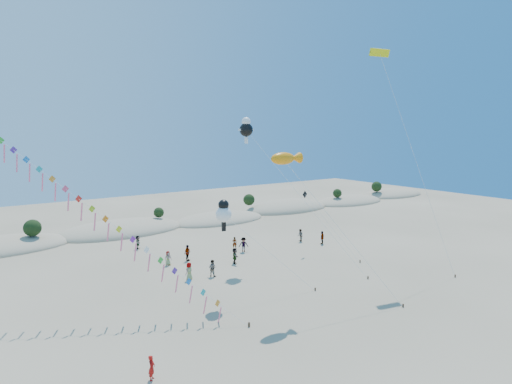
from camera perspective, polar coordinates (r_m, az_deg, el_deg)
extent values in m
plane|color=#85755C|center=(29.77, 12.07, -21.93)|extent=(160.00, 160.00, 0.00)
ellipsoid|color=tan|center=(67.16, -17.51, -5.06)|extent=(19.00, 10.45, 3.40)
ellipsoid|color=#1D3413|center=(66.97, -17.54, -4.28)|extent=(15.20, 6.84, 0.76)
ellipsoid|color=tan|center=(72.15, -4.94, -3.82)|extent=(16.40, 9.02, 2.80)
ellipsoid|color=#1D3413|center=(72.00, -4.95, -3.22)|extent=(13.12, 5.90, 0.66)
ellipsoid|color=tan|center=(82.52, 4.10, -2.31)|extent=(18.00, 9.90, 3.80)
ellipsoid|color=#1D3413|center=(82.34, 4.11, -1.59)|extent=(14.40, 6.48, 0.72)
ellipsoid|color=tan|center=(92.48, 12.31, -1.35)|extent=(16.80, 9.24, 3.00)
ellipsoid|color=#1D3413|center=(92.35, 12.33, -0.85)|extent=(13.44, 6.05, 0.67)
ellipsoid|color=tan|center=(105.51, 17.68, -0.40)|extent=(17.60, 9.68, 3.20)
ellipsoid|color=#1D3413|center=(105.39, 17.70, 0.07)|extent=(14.08, 6.34, 0.70)
sphere|color=black|center=(62.40, -27.66, -4.27)|extent=(2.20, 2.20, 2.20)
sphere|color=black|center=(68.76, -12.84, -2.68)|extent=(1.60, 1.60, 1.60)
sphere|color=black|center=(78.29, -0.95, -1.04)|extent=(2.10, 2.10, 2.10)
sphere|color=black|center=(88.99, 10.79, -0.16)|extent=(1.80, 1.80, 1.80)
sphere|color=black|center=(100.32, 15.78, 0.71)|extent=(2.30, 2.30, 2.30)
cube|color=#3F2D1E|center=(34.18, -0.94, -17.26)|extent=(0.12, 0.12, 0.35)
cylinder|color=silver|center=(37.87, -23.97, 0.30)|extent=(20.53, 22.57, 20.30)
cube|color=orange|center=(34.21, -5.14, -14.55)|extent=(1.18, 0.46, 1.24)
cube|color=pink|center=(34.77, -4.89, -16.13)|extent=(0.19, 0.45, 1.55)
cube|color=#17ABB0|center=(34.28, -7.06, -13.13)|extent=(1.18, 0.46, 1.24)
cube|color=pink|center=(34.81, -6.80, -14.74)|extent=(0.19, 0.45, 1.55)
cube|color=blue|center=(34.41, -8.95, -11.71)|extent=(1.18, 0.46, 1.24)
cube|color=pink|center=(34.91, -8.67, -13.34)|extent=(0.19, 0.45, 1.55)
cube|color=#59269A|center=(34.59, -10.80, -10.29)|extent=(1.18, 0.46, 1.24)
cube|color=pink|center=(35.06, -10.51, -11.93)|extent=(0.19, 0.45, 1.55)
cube|color=green|center=(34.82, -12.62, -8.88)|extent=(1.18, 0.46, 1.24)
cube|color=pink|center=(35.26, -12.32, -10.53)|extent=(0.19, 0.45, 1.55)
cube|color=white|center=(35.12, -14.39, -7.48)|extent=(1.18, 0.46, 1.24)
cube|color=pink|center=(35.52, -14.08, -9.14)|extent=(0.19, 0.45, 1.55)
cube|color=purple|center=(35.46, -16.12, -6.10)|extent=(1.18, 0.46, 1.24)
cube|color=pink|center=(35.84, -15.80, -7.76)|extent=(0.19, 0.45, 1.55)
cube|color=yellow|center=(35.85, -17.80, -4.74)|extent=(1.18, 0.46, 1.24)
cube|color=pink|center=(36.20, -17.48, -6.39)|extent=(0.19, 0.45, 1.55)
cube|color=orange|center=(36.30, -19.44, -3.41)|extent=(1.18, 0.46, 1.24)
cube|color=pink|center=(36.62, -19.11, -5.06)|extent=(0.19, 0.45, 1.55)
cube|color=#A2D018|center=(36.79, -21.03, -2.11)|extent=(1.18, 0.46, 1.24)
cube|color=pink|center=(37.08, -20.70, -3.75)|extent=(0.19, 0.45, 1.55)
cube|color=red|center=(37.33, -22.58, -0.84)|extent=(1.18, 0.46, 1.24)
cube|color=pink|center=(37.59, -22.24, -2.47)|extent=(0.19, 0.45, 1.55)
cube|color=#F04C71|center=(37.91, -24.08, 0.38)|extent=(1.18, 0.46, 1.24)
cube|color=pink|center=(38.14, -23.74, -1.22)|extent=(0.19, 0.45, 1.55)
cube|color=orange|center=(38.54, -25.53, 1.57)|extent=(1.18, 0.46, 1.24)
cube|color=pink|center=(38.74, -25.19, -0.02)|extent=(0.19, 0.45, 1.55)
cube|color=#17ABB0|center=(39.20, -26.94, 2.72)|extent=(1.18, 0.46, 1.24)
cube|color=pink|center=(39.38, -26.59, 1.16)|extent=(0.19, 0.45, 1.55)
cube|color=blue|center=(39.91, -28.30, 3.83)|extent=(1.18, 0.46, 1.24)
cube|color=pink|center=(40.06, -27.95, 2.29)|extent=(0.19, 0.45, 1.55)
cube|color=#59269A|center=(40.65, -29.62, 4.90)|extent=(1.18, 0.46, 1.24)
cube|color=pink|center=(40.77, -29.27, 3.38)|extent=(0.19, 0.45, 1.55)
cube|color=green|center=(41.42, -30.89, 5.93)|extent=(1.18, 0.46, 1.24)
cube|color=pink|center=(41.52, -30.54, 4.43)|extent=(0.19, 0.45, 1.55)
cube|color=#3F2D1E|center=(39.57, 19.02, -14.12)|extent=(0.10, 0.10, 0.30)
cylinder|color=silver|center=(36.89, 11.59, -5.45)|extent=(7.81, 6.81, 12.59)
ellipsoid|color=orange|center=(35.83, 3.61, 4.48)|extent=(2.40, 1.05, 1.05)
cone|color=orange|center=(36.68, 5.26, 4.55)|extent=(0.96, 0.96, 0.96)
cube|color=#3F2D1E|center=(41.46, 7.90, -12.71)|extent=(0.10, 0.10, 0.30)
cylinder|color=silver|center=(39.22, 2.00, -8.23)|extent=(7.79, 3.59, 7.61)
sphere|color=white|center=(37.67, -4.34, -2.99)|extent=(1.41, 1.41, 1.41)
sphere|color=black|center=(37.52, -4.35, -1.72)|extent=(0.94, 0.94, 0.94)
cube|color=black|center=(37.90, -4.32, -4.62)|extent=(0.35, 0.18, 0.80)
cube|color=#3F2D1E|center=(45.55, 14.71, -10.98)|extent=(0.10, 0.10, 0.30)
cylinder|color=silver|center=(46.11, 6.38, -1.10)|extent=(6.11, 13.11, 15.02)
sphere|color=black|center=(48.88, -1.32, 8.29)|extent=(1.54, 1.54, 1.54)
sphere|color=white|center=(48.90, -1.32, 9.37)|extent=(1.00, 1.00, 1.00)
cube|color=white|center=(48.89, -1.31, 6.92)|extent=(0.35, 0.18, 0.80)
cube|color=white|center=(48.50, -2.02, 8.29)|extent=(0.60, 0.15, 0.25)
cube|color=white|center=(49.27, -0.63, 8.29)|extent=(0.60, 0.15, 0.25)
cube|color=#3F2D1E|center=(49.02, 25.02, -10.11)|extent=(0.10, 0.10, 0.30)
cylinder|color=silver|center=(47.73, 20.62, 3.65)|extent=(3.17, 8.24, 23.13)
cube|color=yellow|center=(49.55, 16.14, 17.41)|extent=(2.43, 0.99, 0.86)
cube|color=black|center=(49.56, 16.12, 17.41)|extent=(2.35, 0.60, 0.19)
cube|color=#3F2D1E|center=(50.71, 13.70, -8.97)|extent=(0.10, 0.10, 0.30)
cylinder|color=silver|center=(51.74, 10.00, -4.63)|extent=(1.79, 7.65, 7.11)
cube|color=black|center=(53.24, 6.53, -0.32)|extent=(0.93, 0.28, 0.96)
imported|color=#AE110D|center=(28.38, -13.74, -21.80)|extent=(0.63, 0.67, 1.54)
imported|color=slate|center=(44.92, -5.86, -10.05)|extent=(1.03, 1.07, 1.74)
imported|color=slate|center=(44.14, -8.91, -10.40)|extent=(1.04, 0.89, 1.79)
imported|color=slate|center=(50.37, -9.13, -8.02)|extent=(1.18, 0.95, 1.87)
imported|color=slate|center=(53.40, -1.68, -7.02)|extent=(1.36, 1.21, 1.83)
imported|color=slate|center=(48.88, -2.83, -8.49)|extent=(1.11, 1.72, 1.78)
imported|color=slate|center=(54.76, -2.88, -6.80)|extent=(0.68, 0.63, 1.55)
imported|color=slate|center=(58.47, 5.92, -5.78)|extent=(0.93, 1.03, 1.72)
imported|color=slate|center=(49.23, -11.65, -8.63)|extent=(0.79, 0.52, 1.61)
imported|color=slate|center=(57.59, 8.82, -6.03)|extent=(1.12, 0.86, 1.77)
imported|color=slate|center=(56.77, -15.47, -6.47)|extent=(0.97, 1.66, 1.70)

